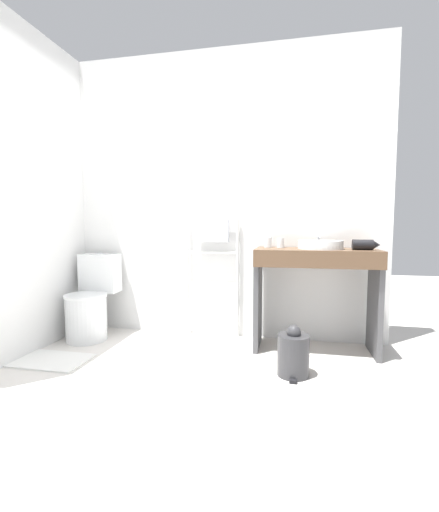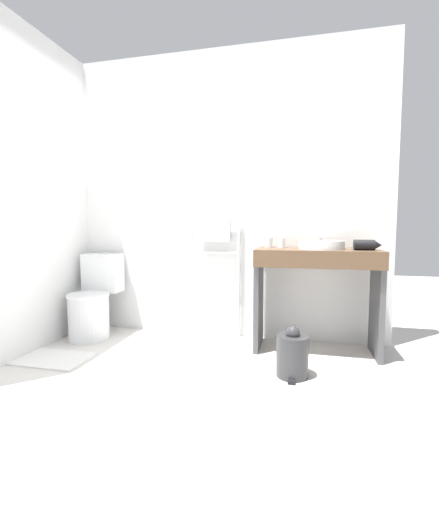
# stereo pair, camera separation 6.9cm
# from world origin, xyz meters

# --- Properties ---
(ground_plane) EXTENTS (12.00, 12.00, 0.00)m
(ground_plane) POSITION_xyz_m (0.00, 0.00, 0.00)
(ground_plane) COLOR silver
(wall_back) EXTENTS (3.02, 0.12, 2.63)m
(wall_back) POSITION_xyz_m (0.00, 1.35, 1.32)
(wall_back) COLOR white
(wall_back) RESTS_ON ground_plane
(wall_side) EXTENTS (0.12, 1.93, 2.63)m
(wall_side) POSITION_xyz_m (-1.45, 0.65, 1.32)
(wall_side) COLOR white
(wall_side) RESTS_ON ground_plane
(toilet) EXTENTS (0.37, 0.52, 0.78)m
(toilet) POSITION_xyz_m (-1.14, 0.97, 0.33)
(toilet) COLOR white
(toilet) RESTS_ON ground_plane
(towel_radiator) EXTENTS (0.51, 0.06, 1.13)m
(towel_radiator) POSITION_xyz_m (-0.05, 1.24, 0.81)
(towel_radiator) COLOR white
(towel_radiator) RESTS_ON ground_plane
(vanity_counter) EXTENTS (0.98, 0.46, 0.85)m
(vanity_counter) POSITION_xyz_m (0.86, 1.04, 0.58)
(vanity_counter) COLOR brown
(vanity_counter) RESTS_ON ground_plane
(sink_basin) EXTENTS (0.36, 0.36, 0.07)m
(sink_basin) POSITION_xyz_m (0.90, 1.04, 0.89)
(sink_basin) COLOR white
(sink_basin) RESTS_ON vanity_counter
(faucet) EXTENTS (0.02, 0.10, 0.11)m
(faucet) POSITION_xyz_m (0.90, 1.23, 0.92)
(faucet) COLOR silver
(faucet) RESTS_ON vanity_counter
(cup_near_wall) EXTENTS (0.07, 0.07, 0.09)m
(cup_near_wall) POSITION_xyz_m (0.47, 1.18, 0.89)
(cup_near_wall) COLOR white
(cup_near_wall) RESTS_ON vanity_counter
(cup_near_edge) EXTENTS (0.06, 0.06, 0.08)m
(cup_near_edge) POSITION_xyz_m (0.58, 1.16, 0.89)
(cup_near_edge) COLOR white
(cup_near_edge) RESTS_ON vanity_counter
(hair_dryer) EXTENTS (0.20, 0.16, 0.08)m
(hair_dryer) POSITION_xyz_m (1.22, 0.99, 0.89)
(hair_dryer) COLOR black
(hair_dryer) RESTS_ON vanity_counter
(trash_bin) EXTENTS (0.22, 0.25, 0.36)m
(trash_bin) POSITION_xyz_m (0.69, 0.51, 0.15)
(trash_bin) COLOR #333335
(trash_bin) RESTS_ON ground_plane
(bath_mat) EXTENTS (0.56, 0.36, 0.01)m
(bath_mat) POSITION_xyz_m (-1.13, 0.39, 0.01)
(bath_mat) COLOR silver
(bath_mat) RESTS_ON ground_plane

